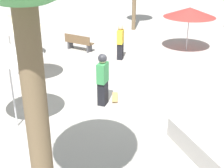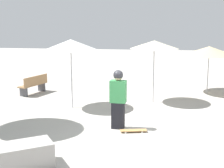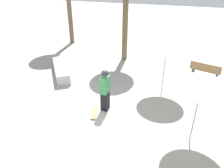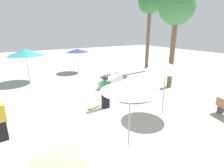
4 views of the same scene
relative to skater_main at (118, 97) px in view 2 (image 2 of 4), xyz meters
name	(u,v)px [view 2 (image 2 of 4)]	position (x,y,z in m)	size (l,w,h in m)	color
ground_plane	(146,140)	(-0.89, -0.91, -0.99)	(60.00, 60.00, 0.00)	#ADA8A0
skater_main	(118,97)	(0.00, 0.00, 0.00)	(0.32, 0.51, 1.83)	black
skateboard	(133,130)	(-0.31, -0.51, -0.93)	(0.38, 0.82, 0.07)	#B7844C
bench_near	(34,85)	(4.19, 4.47, -0.56)	(1.66, 0.90, 0.85)	#47474C
shade_umbrella_white	(71,45)	(2.14, 2.07, 1.44)	(2.00, 2.00, 2.62)	#B7B7BC
shade_umbrella_cream	(154,45)	(3.44, -1.01, 1.38)	(1.95, 1.95, 2.54)	#B7B7BC
shade_umbrella_tan	(209,51)	(5.62, -3.48, 0.97)	(2.47, 2.47, 2.18)	#B7B7BC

